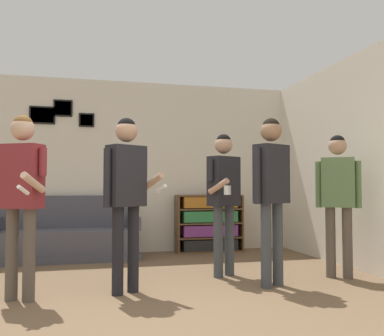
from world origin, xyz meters
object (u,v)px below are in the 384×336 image
(person_watcher_holding_cup, at_px, (224,189))
(bottle_on_floor, at_px, (32,264))
(person_player_foreground_center, at_px, (126,185))
(couch, at_px, (67,238))
(bookshelf, at_px, (209,223))
(person_spectator_near_bookshelf, at_px, (271,182))
(person_player_foreground_left, at_px, (21,186))
(drinking_cup, at_px, (211,192))
(person_spectator_far_right, at_px, (338,190))

(person_watcher_holding_cup, relative_size, bottle_on_floor, 7.19)
(person_player_foreground_center, distance_m, person_watcher_holding_cup, 1.29)
(couch, relative_size, bookshelf, 1.90)
(person_watcher_holding_cup, bearing_deg, person_spectator_near_bookshelf, -61.75)
(person_player_foreground_left, xyz_separation_m, person_player_foreground_center, (0.95, 0.03, 0.01))
(person_spectator_near_bookshelf, relative_size, drinking_cup, 16.70)
(bookshelf, height_order, bottle_on_floor, bookshelf)
(person_player_foreground_left, bearing_deg, drinking_cup, 43.97)
(person_spectator_far_right, relative_size, bottle_on_floor, 7.09)
(person_player_foreground_left, distance_m, person_player_foreground_center, 0.95)
(person_player_foreground_left, distance_m, person_spectator_near_bookshelf, 2.44)
(couch, bearing_deg, bookshelf, 5.15)
(person_spectator_far_right, xyz_separation_m, drinking_cup, (-0.85, 2.24, -0.03))
(bookshelf, xyz_separation_m, person_player_foreground_left, (-2.47, -2.42, 0.59))
(couch, bearing_deg, person_player_foreground_center, -73.60)
(person_spectator_far_right, bearing_deg, couch, 146.18)
(bookshelf, distance_m, person_player_foreground_left, 3.51)
(person_player_foreground_center, relative_size, drinking_cup, 16.28)
(couch, xyz_separation_m, person_player_foreground_left, (-0.31, -2.23, 0.74))
(person_player_foreground_center, relative_size, person_watcher_holding_cup, 1.04)
(bookshelf, relative_size, person_player_foreground_left, 0.63)
(bottle_on_floor, bearing_deg, person_spectator_far_right, -19.97)
(person_player_foreground_left, xyz_separation_m, person_spectator_near_bookshelf, (2.44, -0.04, 0.04))
(bookshelf, height_order, drinking_cup, drinking_cup)
(bookshelf, distance_m, person_spectator_far_right, 2.47)
(bookshelf, relative_size, person_watcher_holding_cup, 0.65)
(person_player_foreground_left, relative_size, drinking_cup, 16.13)
(person_player_foreground_center, bearing_deg, bottle_on_floor, 126.09)
(couch, distance_m, person_player_foreground_left, 2.37)
(person_watcher_holding_cup, bearing_deg, person_spectator_far_right, -17.24)
(bookshelf, xyz_separation_m, person_spectator_near_bookshelf, (-0.03, -2.46, 0.63))
(person_spectator_near_bookshelf, distance_m, person_spectator_far_right, 0.95)
(person_player_foreground_left, relative_size, person_spectator_far_right, 1.04)
(bookshelf, bearing_deg, person_watcher_holding_cup, -100.80)
(bookshelf, bearing_deg, bottle_on_floor, -158.52)
(couch, relative_size, person_watcher_holding_cup, 1.24)
(couch, height_order, person_player_foreground_left, person_player_foreground_left)
(person_watcher_holding_cup, bearing_deg, person_player_foreground_left, -165.07)
(person_spectator_far_right, bearing_deg, person_spectator_near_bookshelf, -166.68)
(bookshelf, relative_size, person_spectator_near_bookshelf, 0.61)
(person_spectator_near_bookshelf, bearing_deg, person_player_foreground_center, 177.30)
(person_spectator_far_right, height_order, drinking_cup, person_spectator_far_right)
(person_player_foreground_center, distance_m, bottle_on_floor, 1.97)
(person_spectator_far_right, xyz_separation_m, bottle_on_floor, (-3.42, 1.24, -0.90))
(bookshelf, bearing_deg, person_spectator_far_right, -68.45)
(bookshelf, height_order, person_player_foreground_center, person_player_foreground_center)
(couch, xyz_separation_m, bottle_on_floor, (-0.37, -0.80, -0.20))
(person_player_foreground_center, relative_size, person_spectator_far_right, 1.05)
(person_player_foreground_left, bearing_deg, bottle_on_floor, 92.51)
(person_player_foreground_left, height_order, drinking_cup, person_player_foreground_left)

